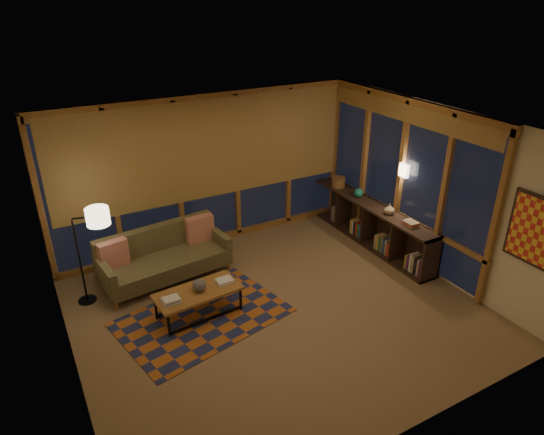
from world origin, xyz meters
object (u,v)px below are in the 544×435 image
coffee_table (199,303)px  floor_lamp (79,257)px  sofa (165,257)px  bookshelf (370,223)px

coffee_table → floor_lamp: (-1.35, 1.13, 0.55)m
sofa → bookshelf: sofa is taller
coffee_table → floor_lamp: size_ratio=0.81×
sofa → coffee_table: size_ratio=1.65×
floor_lamp → bookshelf: (4.86, -0.59, -0.37)m
coffee_table → bookshelf: bookshelf is taller
coffee_table → floor_lamp: bearing=135.5°
coffee_table → bookshelf: bearing=4.2°
sofa → floor_lamp: 1.28m
coffee_table → bookshelf: size_ratio=0.40×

